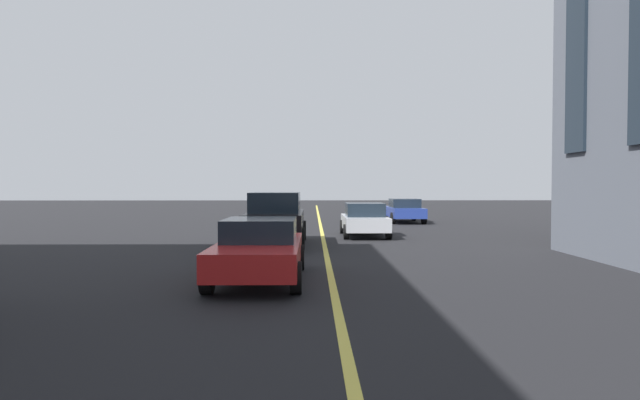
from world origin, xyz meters
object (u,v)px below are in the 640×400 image
(car_black_mid, at_px, (276,218))
(car_blue_parked_a, at_px, (404,210))
(car_red_oncoming, at_px, (260,249))
(car_silver_far, at_px, (364,220))

(car_black_mid, height_order, car_blue_parked_a, car_black_mid)
(car_black_mid, distance_m, car_blue_parked_a, 13.25)
(car_black_mid, xyz_separation_m, car_red_oncoming, (-7.02, -0.14, -0.27))
(car_black_mid, relative_size, car_red_oncoming, 1.07)
(car_black_mid, xyz_separation_m, car_blue_parked_a, (11.46, -6.65, -0.27))
(car_blue_parked_a, relative_size, car_red_oncoming, 1.00)
(car_black_mid, relative_size, car_blue_parked_a, 1.07)
(car_black_mid, relative_size, car_silver_far, 1.21)
(car_blue_parked_a, xyz_separation_m, car_red_oncoming, (-18.47, 6.51, 0.00))
(car_black_mid, bearing_deg, car_silver_far, -48.90)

